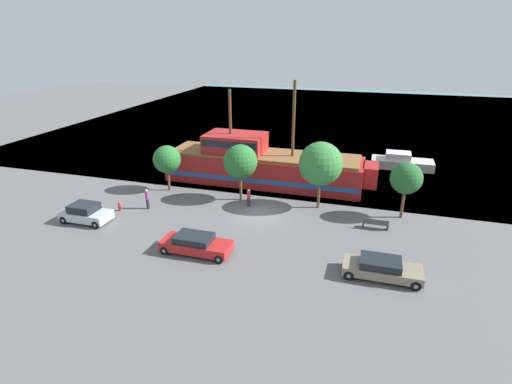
{
  "coord_description": "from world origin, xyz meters",
  "views": [
    {
      "loc": [
        8.39,
        -29.31,
        14.25
      ],
      "look_at": [
        -0.96,
        2.0,
        1.2
      ],
      "focal_mm": 28.0,
      "sensor_mm": 36.0,
      "label": 1
    }
  ],
  "objects_px": {
    "pirate_ship": "(261,165)",
    "parked_car_curb_rear": "(196,244)",
    "bench_promenade_east": "(376,224)",
    "pedestrian_walking_far": "(147,199)",
    "moored_boat_dockside": "(401,162)",
    "pedestrian_walking_near": "(249,198)",
    "fire_hydrant": "(120,206)",
    "parked_car_curb_front": "(382,268)",
    "parked_car_curb_mid": "(86,213)"
  },
  "relations": [
    {
      "from": "pedestrian_walking_far",
      "to": "pedestrian_walking_near",
      "type": "bearing_deg",
      "value": 19.77
    },
    {
      "from": "moored_boat_dockside",
      "to": "pedestrian_walking_near",
      "type": "distance_m",
      "value": 20.23
    },
    {
      "from": "parked_car_curb_rear",
      "to": "bench_promenade_east",
      "type": "height_order",
      "value": "parked_car_curb_rear"
    },
    {
      "from": "moored_boat_dockside",
      "to": "parked_car_curb_rear",
      "type": "bearing_deg",
      "value": -120.98
    },
    {
      "from": "bench_promenade_east",
      "to": "parked_car_curb_mid",
      "type": "bearing_deg",
      "value": -166.58
    },
    {
      "from": "pedestrian_walking_far",
      "to": "moored_boat_dockside",
      "type": "bearing_deg",
      "value": 40.3
    },
    {
      "from": "parked_car_curb_rear",
      "to": "bench_promenade_east",
      "type": "distance_m",
      "value": 13.98
    },
    {
      "from": "moored_boat_dockside",
      "to": "bench_promenade_east",
      "type": "height_order",
      "value": "moored_boat_dockside"
    },
    {
      "from": "bench_promenade_east",
      "to": "parked_car_curb_front",
      "type": "bearing_deg",
      "value": -86.06
    },
    {
      "from": "parked_car_curb_rear",
      "to": "bench_promenade_east",
      "type": "xyz_separation_m",
      "value": [
        11.9,
        7.33,
        -0.22
      ]
    },
    {
      "from": "pirate_ship",
      "to": "parked_car_curb_rear",
      "type": "height_order",
      "value": "pirate_ship"
    },
    {
      "from": "pirate_ship",
      "to": "moored_boat_dockside",
      "type": "distance_m",
      "value": 16.59
    },
    {
      "from": "bench_promenade_east",
      "to": "parked_car_curb_rear",
      "type": "bearing_deg",
      "value": -148.35
    },
    {
      "from": "moored_boat_dockside",
      "to": "pedestrian_walking_far",
      "type": "distance_m",
      "value": 28.23
    },
    {
      "from": "pedestrian_walking_near",
      "to": "parked_car_curb_front",
      "type": "bearing_deg",
      "value": -35.82
    },
    {
      "from": "pirate_ship",
      "to": "moored_boat_dockside",
      "type": "xyz_separation_m",
      "value": [
        13.94,
        8.93,
        -1.14
      ]
    },
    {
      "from": "pirate_ship",
      "to": "parked_car_curb_front",
      "type": "bearing_deg",
      "value": -50.5
    },
    {
      "from": "bench_promenade_east",
      "to": "fire_hydrant",
      "type": "bearing_deg",
      "value": -172.71
    },
    {
      "from": "pirate_ship",
      "to": "parked_car_curb_rear",
      "type": "distance_m",
      "value": 15.06
    },
    {
      "from": "pirate_ship",
      "to": "parked_car_curb_front",
      "type": "distance_m",
      "value": 18.79
    },
    {
      "from": "fire_hydrant",
      "to": "bench_promenade_east",
      "type": "xyz_separation_m",
      "value": [
        21.17,
        2.71,
        0.04
      ]
    },
    {
      "from": "parked_car_curb_mid",
      "to": "pedestrian_walking_far",
      "type": "xyz_separation_m",
      "value": [
        3.43,
        3.71,
        0.18
      ]
    },
    {
      "from": "moored_boat_dockside",
      "to": "parked_car_curb_front",
      "type": "relative_size",
      "value": 1.4
    },
    {
      "from": "pirate_ship",
      "to": "pedestrian_walking_far",
      "type": "xyz_separation_m",
      "value": [
        -7.59,
        -9.32,
        -0.89
      ]
    },
    {
      "from": "pirate_ship",
      "to": "fire_hydrant",
      "type": "relative_size",
      "value": 27.48
    },
    {
      "from": "bench_promenade_east",
      "to": "pedestrian_walking_far",
      "type": "distance_m",
      "value": 19.13
    },
    {
      "from": "fire_hydrant",
      "to": "pedestrian_walking_far",
      "type": "bearing_deg",
      "value": 26.49
    },
    {
      "from": "bench_promenade_east",
      "to": "pedestrian_walking_far",
      "type": "bearing_deg",
      "value": -175.05
    },
    {
      "from": "parked_car_curb_front",
      "to": "pedestrian_walking_near",
      "type": "relative_size",
      "value": 2.95
    },
    {
      "from": "parked_car_curb_rear",
      "to": "pedestrian_walking_far",
      "type": "xyz_separation_m",
      "value": [
        -7.15,
        5.68,
        0.26
      ]
    },
    {
      "from": "pirate_ship",
      "to": "pedestrian_walking_far",
      "type": "distance_m",
      "value": 12.05
    },
    {
      "from": "pirate_ship",
      "to": "fire_hydrant",
      "type": "distance_m",
      "value": 14.28
    },
    {
      "from": "parked_car_curb_rear",
      "to": "parked_car_curb_mid",
      "type": "bearing_deg",
      "value": 169.45
    },
    {
      "from": "fire_hydrant",
      "to": "parked_car_curb_front",
      "type": "bearing_deg",
      "value": -10.7
    },
    {
      "from": "parked_car_curb_front",
      "to": "parked_car_curb_rear",
      "type": "bearing_deg",
      "value": -177.53
    },
    {
      "from": "parked_car_curb_mid",
      "to": "pedestrian_walking_far",
      "type": "distance_m",
      "value": 5.06
    },
    {
      "from": "parked_car_curb_front",
      "to": "parked_car_curb_rear",
      "type": "height_order",
      "value": "parked_car_curb_rear"
    },
    {
      "from": "moored_boat_dockside",
      "to": "pedestrian_walking_near",
      "type": "relative_size",
      "value": 4.12
    },
    {
      "from": "parked_car_curb_front",
      "to": "fire_hydrant",
      "type": "height_order",
      "value": "parked_car_curb_front"
    },
    {
      "from": "moored_boat_dockside",
      "to": "pedestrian_walking_near",
      "type": "height_order",
      "value": "moored_boat_dockside"
    },
    {
      "from": "moored_boat_dockside",
      "to": "pedestrian_walking_far",
      "type": "height_order",
      "value": "pedestrian_walking_far"
    },
    {
      "from": "parked_car_curb_front",
      "to": "pirate_ship",
      "type": "bearing_deg",
      "value": 129.5
    },
    {
      "from": "parked_car_curb_rear",
      "to": "pedestrian_walking_near",
      "type": "distance_m",
      "value": 8.73
    },
    {
      "from": "parked_car_curb_mid",
      "to": "fire_hydrant",
      "type": "relative_size",
      "value": 5.14
    },
    {
      "from": "pirate_ship",
      "to": "parked_car_curb_mid",
      "type": "distance_m",
      "value": 17.1
    },
    {
      "from": "moored_boat_dockside",
      "to": "parked_car_curb_rear",
      "type": "height_order",
      "value": "moored_boat_dockside"
    },
    {
      "from": "pirate_ship",
      "to": "parked_car_curb_rear",
      "type": "relative_size",
      "value": 4.3
    },
    {
      "from": "parked_car_curb_rear",
      "to": "pedestrian_walking_near",
      "type": "bearing_deg",
      "value": 82.65
    },
    {
      "from": "fire_hydrant",
      "to": "pedestrian_walking_far",
      "type": "xyz_separation_m",
      "value": [
        2.12,
        1.06,
        0.52
      ]
    },
    {
      "from": "parked_car_curb_rear",
      "to": "fire_hydrant",
      "type": "bearing_deg",
      "value": 153.5
    }
  ]
}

